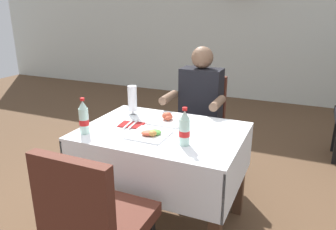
# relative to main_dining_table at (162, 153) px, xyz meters

# --- Properties ---
(back_wall) EXTENTS (11.00, 0.12, 3.12)m
(back_wall) POSITION_rel_main_dining_table_xyz_m (-0.10, 3.85, 0.98)
(back_wall) COLOR silver
(back_wall) RESTS_ON ground
(main_dining_table) EXTENTS (1.12, 0.82, 0.76)m
(main_dining_table) POSITION_rel_main_dining_table_xyz_m (0.00, 0.00, 0.00)
(main_dining_table) COLOR white
(main_dining_table) RESTS_ON ground
(chair_far_diner_seat) EXTENTS (0.44, 0.50, 0.97)m
(chair_far_diner_seat) POSITION_rel_main_dining_table_xyz_m (0.00, 0.80, -0.03)
(chair_far_diner_seat) COLOR #4C2319
(chair_far_diner_seat) RESTS_ON ground
(chair_near_camera_side) EXTENTS (0.44, 0.50, 0.97)m
(chair_near_camera_side) POSITION_rel_main_dining_table_xyz_m (0.00, -0.80, -0.03)
(chair_near_camera_side) COLOR #4C2319
(chair_near_camera_side) RESTS_ON ground
(seated_diner_far) EXTENTS (0.50, 0.46, 1.26)m
(seated_diner_far) POSITION_rel_main_dining_table_xyz_m (0.04, 0.69, 0.13)
(seated_diner_far) COLOR #282D42
(seated_diner_far) RESTS_ON ground
(plate_near_camera) EXTENTS (0.25, 0.25, 0.05)m
(plate_near_camera) POSITION_rel_main_dining_table_xyz_m (-0.03, -0.13, 0.19)
(plate_near_camera) COLOR white
(plate_near_camera) RESTS_ON main_dining_table
(plate_far_diner) EXTENTS (0.25, 0.25, 0.07)m
(plate_far_diner) POSITION_rel_main_dining_table_xyz_m (-0.04, 0.18, 0.20)
(plate_far_diner) COLOR white
(plate_far_diner) RESTS_ON main_dining_table
(beer_glass_left) EXTENTS (0.07, 0.07, 0.24)m
(beer_glass_left) POSITION_rel_main_dining_table_xyz_m (-0.36, 0.21, 0.30)
(beer_glass_left) COLOR white
(beer_glass_left) RESTS_ON main_dining_table
(cola_bottle_primary) EXTENTS (0.07, 0.07, 0.25)m
(cola_bottle_primary) POSITION_rel_main_dining_table_xyz_m (-0.46, -0.27, 0.29)
(cola_bottle_primary) COLOR silver
(cola_bottle_primary) RESTS_ON main_dining_table
(cola_bottle_secondary) EXTENTS (0.07, 0.07, 0.24)m
(cola_bottle_secondary) POSITION_rel_main_dining_table_xyz_m (0.23, -0.18, 0.28)
(cola_bottle_secondary) COLOR silver
(cola_bottle_secondary) RESTS_ON main_dining_table
(napkin_cutlery_set) EXTENTS (0.19, 0.19, 0.01)m
(napkin_cutlery_set) POSITION_rel_main_dining_table_xyz_m (-0.25, -0.00, 0.18)
(napkin_cutlery_set) COLOR maroon
(napkin_cutlery_set) RESTS_ON main_dining_table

